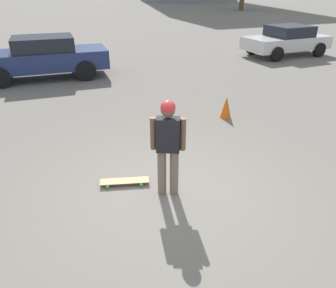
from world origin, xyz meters
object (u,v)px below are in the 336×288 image
Objects in this scene: car_parked_near at (43,57)px; car_parked_far at (287,40)px; skateboard at (125,181)px; person at (168,142)px; traffic_cone at (226,107)px.

car_parked_near is 11.17m from car_parked_far.
car_parked_far is (10.24, 8.22, 0.67)m from skateboard.
skateboard is 13.15m from car_parked_far.
person is at bearing 102.25° from car_parked_near.
person is 0.40× the size of car_parked_far.
traffic_cone is at bearing -131.95° from skateboard.
traffic_cone is (3.35, 2.15, 0.23)m from skateboard.
car_parked_far is at bearing -125.96° from skateboard.
car_parked_near is (-0.93, 8.10, 0.73)m from skateboard.
car_parked_near is 8.09× the size of traffic_cone.
car_parked_near is (-1.56, 8.64, -0.19)m from person.
person reaches higher than car_parked_far.
person is 2.89× the size of traffic_cone.
car_parked_near is at bearing -68.17° from skateboard.
person reaches higher than skateboard.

